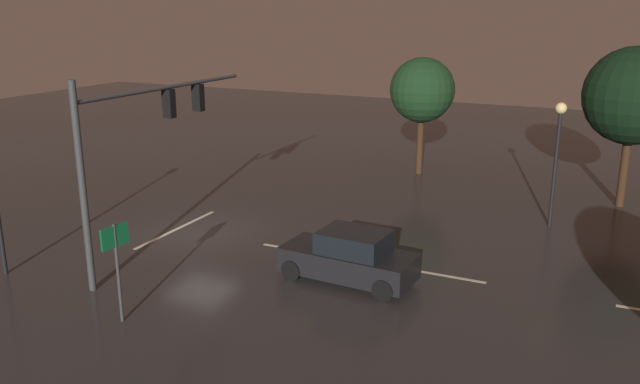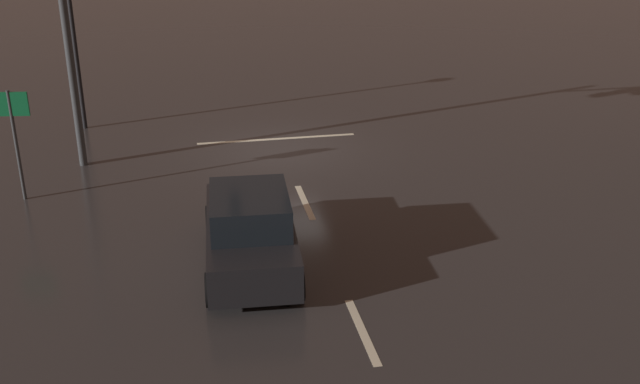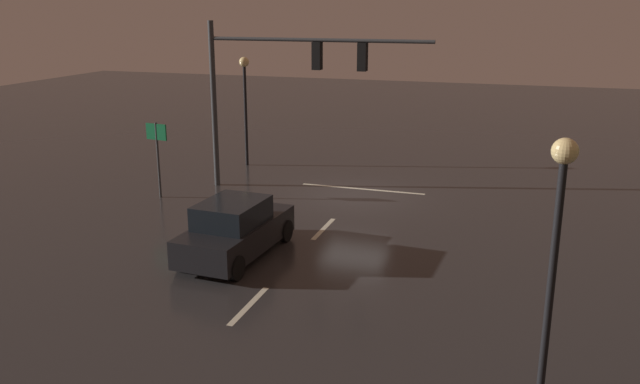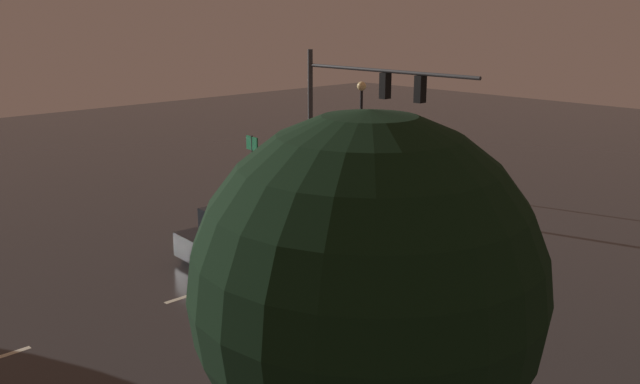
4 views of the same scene
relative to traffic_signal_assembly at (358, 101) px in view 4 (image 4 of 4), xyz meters
name	(u,v)px [view 4 (image 4 of 4)]	position (x,y,z in m)	size (l,w,h in m)	color
ground_plane	(412,223)	(-2.95, -0.10, -4.55)	(80.00, 80.00, 0.00)	#2D2B2B
traffic_signal_assembly	(358,101)	(0.00, 0.00, 0.00)	(8.68, 0.47, 6.50)	#383A3D
lane_dash_far	(341,246)	(-2.95, 3.90, -4.55)	(2.20, 0.16, 0.01)	beige
lane_dash_mid	(198,293)	(-2.95, 9.90, -4.55)	(2.20, 0.16, 0.01)	beige
stop_bar	(430,217)	(-2.95, -1.19, -4.55)	(5.00, 0.16, 0.01)	beige
car_approaching	(242,232)	(-1.25, 6.96, -3.76)	(2.13, 4.46, 1.70)	black
street_lamp_left_kerb	(289,256)	(-9.68, 12.13, -1.06)	(0.44, 0.44, 4.99)	black
street_lamp_right_kerb	(361,112)	(3.09, -3.53, -1.13)	(0.44, 0.44, 4.87)	black
route_sign	(252,154)	(4.08, 2.30, -2.48)	(0.90, 0.18, 2.88)	#383A3D
tree_left_far	(367,288)	(-13.93, 14.60, 0.30)	(4.17, 4.17, 6.96)	#382314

